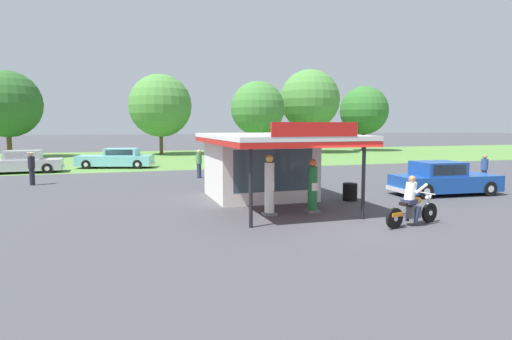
% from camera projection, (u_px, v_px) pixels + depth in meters
% --- Properties ---
extents(ground_plane, '(300.00, 300.00, 0.00)m').
position_uv_depth(ground_plane, '(350.00, 224.00, 13.26)').
color(ground_plane, '#424247').
extents(grass_verge_strip, '(120.00, 24.00, 0.01)m').
position_uv_depth(grass_verge_strip, '(195.00, 157.00, 41.70)').
color(grass_verge_strip, '#56843D').
rests_on(grass_verge_strip, ground).
extents(service_station_kiosk, '(4.80, 7.70, 3.21)m').
position_uv_depth(service_station_kiosk, '(262.00, 161.00, 17.76)').
color(service_station_kiosk, silver).
rests_on(service_station_kiosk, ground).
extents(gas_pump_nearside, '(0.44, 0.44, 2.11)m').
position_uv_depth(gas_pump_nearside, '(269.00, 188.00, 14.52)').
color(gas_pump_nearside, slate).
rests_on(gas_pump_nearside, ground).
extents(gas_pump_offside, '(0.44, 0.44, 1.92)m').
position_uv_depth(gas_pump_offside, '(313.00, 188.00, 15.02)').
color(gas_pump_offside, slate).
rests_on(gas_pump_offside, ground).
extents(motorcycle_with_rider, '(2.22, 0.79, 1.58)m').
position_uv_depth(motorcycle_with_rider, '(412.00, 205.00, 13.02)').
color(motorcycle_with_rider, black).
rests_on(motorcycle_with_rider, ground).
extents(featured_classic_sedan, '(5.05, 2.19, 1.51)m').
position_uv_depth(featured_classic_sedan, '(443.00, 180.00, 18.98)').
color(featured_classic_sedan, '#19479E').
rests_on(featured_classic_sedan, ground).
extents(parked_car_back_row_left, '(5.22, 2.81, 1.48)m').
position_uv_depth(parked_car_back_row_left, '(240.00, 156.00, 33.71)').
color(parked_car_back_row_left, '#E55993').
rests_on(parked_car_back_row_left, ground).
extents(parked_car_back_row_centre_left, '(5.82, 3.18, 1.46)m').
position_uv_depth(parked_car_back_row_centre_left, '(117.00, 159.00, 31.10)').
color(parked_car_back_row_centre_left, '#7AC6D1').
rests_on(parked_car_back_row_centre_left, ground).
extents(parked_car_second_row_spare, '(5.44, 2.12, 1.49)m').
position_uv_depth(parked_car_second_row_spare, '(20.00, 163.00, 27.74)').
color(parked_car_second_row_spare, '#B7B7BC').
rests_on(parked_car_second_row_spare, ground).
extents(parked_car_back_row_far_left, '(5.20, 2.07, 1.45)m').
position_uv_depth(parked_car_back_row_far_left, '(291.00, 153.00, 38.02)').
color(parked_car_back_row_far_left, beige).
rests_on(parked_car_back_row_far_left, ground).
extents(bystander_standing_back_lot, '(0.38, 0.38, 1.74)m').
position_uv_depth(bystander_standing_back_lot, '(32.00, 167.00, 21.97)').
color(bystander_standing_back_lot, black).
rests_on(bystander_standing_back_lot, ground).
extents(bystander_admiring_sedan, '(0.34, 0.34, 1.62)m').
position_uv_depth(bystander_admiring_sedan, '(484.00, 169.00, 21.81)').
color(bystander_admiring_sedan, '#2D3351').
rests_on(bystander_admiring_sedan, ground).
extents(bystander_chatting_near_pumps, '(0.34, 0.34, 1.70)m').
position_uv_depth(bystander_chatting_near_pumps, '(199.00, 163.00, 25.03)').
color(bystander_chatting_near_pumps, '#2D3351').
rests_on(bystander_chatting_near_pumps, ground).
extents(tree_oak_far_left, '(6.45, 6.45, 8.44)m').
position_uv_depth(tree_oak_far_left, '(7.00, 105.00, 40.46)').
color(tree_oak_far_left, brown).
rests_on(tree_oak_far_left, ground).
extents(tree_oak_right, '(6.71, 6.71, 8.64)m').
position_uv_depth(tree_oak_right, '(160.00, 106.00, 45.05)').
color(tree_oak_right, brown).
rests_on(tree_oak_right, ground).
extents(tree_oak_centre, '(6.86, 6.86, 9.55)m').
position_uv_depth(tree_oak_centre, '(311.00, 101.00, 48.33)').
color(tree_oak_centre, brown).
rests_on(tree_oak_centre, ground).
extents(tree_oak_far_right, '(5.98, 5.98, 8.02)m').
position_uv_depth(tree_oak_far_right, '(363.00, 111.00, 52.07)').
color(tree_oak_far_right, brown).
rests_on(tree_oak_far_right, ground).
extents(tree_oak_left, '(5.75, 5.75, 7.85)m').
position_uv_depth(tree_oak_left, '(257.00, 109.00, 44.58)').
color(tree_oak_left, brown).
rests_on(tree_oak_left, ground).
extents(spare_tire_stack, '(0.60, 0.60, 0.72)m').
position_uv_depth(spare_tire_stack, '(350.00, 192.00, 17.50)').
color(spare_tire_stack, black).
rests_on(spare_tire_stack, ground).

